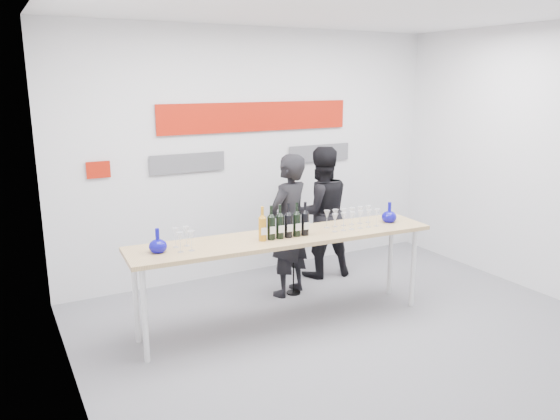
{
  "coord_description": "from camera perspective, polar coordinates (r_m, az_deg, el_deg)",
  "views": [
    {
      "loc": [
        -2.94,
        -4.03,
        2.4
      ],
      "look_at": [
        -0.47,
        0.52,
        1.15
      ],
      "focal_mm": 35.0,
      "sensor_mm": 36.0,
      "label": 1
    }
  ],
  "objects": [
    {
      "name": "tasting_table",
      "position": [
        5.32,
        0.51,
        -3.42
      ],
      "size": [
        3.08,
        0.79,
        0.91
      ],
      "rotation": [
        0.0,
        0.0,
        -0.06
      ],
      "color": "#D6B673",
      "rests_on": "ground"
    },
    {
      "name": "signage",
      "position": [
        6.68,
        -2.81,
        8.47
      ],
      "size": [
        3.38,
        0.02,
        0.79
      ],
      "color": "#AB1707",
      "rests_on": "back_wall"
    },
    {
      "name": "ground",
      "position": [
        5.54,
        7.05,
        -12.24
      ],
      "size": [
        5.0,
        5.0,
        0.0
      ],
      "primitive_type": "plane",
      "color": "slate",
      "rests_on": "ground"
    },
    {
      "name": "decanter_right",
      "position": [
        5.9,
        11.35,
        -0.21
      ],
      "size": [
        0.16,
        0.16,
        0.21
      ],
      "primitive_type": null,
      "color": "#0C0895",
      "rests_on": "tasting_table"
    },
    {
      "name": "glasses_left",
      "position": [
        4.95,
        -10.06,
        -3.02
      ],
      "size": [
        0.17,
        0.23,
        0.18
      ],
      "color": "silver",
      "rests_on": "tasting_table"
    },
    {
      "name": "glasses_right",
      "position": [
        5.64,
        7.53,
        -0.86
      ],
      "size": [
        0.57,
        0.25,
        0.18
      ],
      "color": "silver",
      "rests_on": "tasting_table"
    },
    {
      "name": "presenter_left",
      "position": [
        6.08,
        0.87,
        -1.64
      ],
      "size": [
        0.69,
        0.59,
        1.61
      ],
      "primitive_type": "imported",
      "rotation": [
        0.0,
        0.0,
        3.57
      ],
      "color": "black",
      "rests_on": "ground"
    },
    {
      "name": "back_wall",
      "position": [
        6.77,
        -2.46,
        5.93
      ],
      "size": [
        5.0,
        0.04,
        3.0
      ],
      "primitive_type": "cube",
      "color": "silver",
      "rests_on": "ground"
    },
    {
      "name": "presenter_right",
      "position": [
        6.69,
        4.24,
        -0.23
      ],
      "size": [
        0.87,
        0.72,
        1.61
      ],
      "primitive_type": "imported",
      "rotation": [
        0.0,
        0.0,
        2.99
      ],
      "color": "black",
      "rests_on": "ground"
    },
    {
      "name": "mic_stand",
      "position": [
        6.18,
        1.45,
        -5.13
      ],
      "size": [
        0.16,
        0.16,
        1.37
      ],
      "rotation": [
        0.0,
        0.0,
        -0.27
      ],
      "color": "black",
      "rests_on": "ground"
    },
    {
      "name": "wine_bottles",
      "position": [
        5.19,
        0.43,
        -1.16
      ],
      "size": [
        0.53,
        0.11,
        0.33
      ],
      "rotation": [
        0.0,
        0.0,
        -0.06
      ],
      "color": "#BF7F19",
      "rests_on": "tasting_table"
    },
    {
      "name": "decanter_left",
      "position": [
        4.9,
        -12.67,
        -3.12
      ],
      "size": [
        0.16,
        0.16,
        0.21
      ],
      "primitive_type": null,
      "color": "#0C0895",
      "rests_on": "tasting_table"
    }
  ]
}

